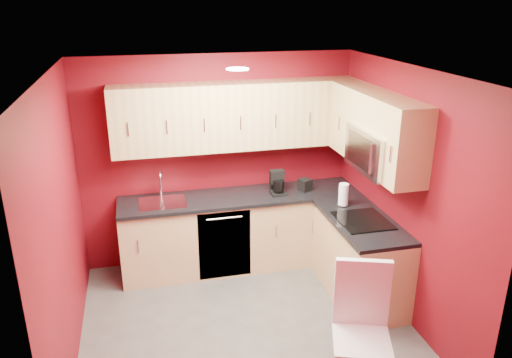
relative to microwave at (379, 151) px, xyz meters
name	(u,v)px	position (x,y,z in m)	size (l,w,h in m)	color
floor	(247,325)	(-1.39, -0.20, -1.66)	(3.20, 3.20, 0.00)	#54514E
ceiling	(245,72)	(-1.39, -0.20, 0.84)	(3.20, 3.20, 0.00)	white
wall_back	(218,161)	(-1.39, 1.30, -0.41)	(3.20, 3.20, 0.00)	maroon
wall_front	(297,302)	(-1.39, -1.70, -0.41)	(3.20, 3.20, 0.00)	maroon
wall_left	(61,228)	(-2.99, -0.20, -0.41)	(3.00, 3.00, 0.00)	maroon
wall_right	(404,195)	(0.21, -0.20, -0.41)	(3.00, 3.00, 0.00)	maroon
base_cabinets_back	(241,232)	(-1.19, 1.00, -1.22)	(2.80, 0.60, 0.87)	tan
base_cabinets_right	(359,259)	(-0.09, 0.05, -1.22)	(0.60, 1.30, 0.87)	tan
countertop_back	(241,197)	(-1.19, 0.99, -0.77)	(2.80, 0.63, 0.04)	black
countertop_right	(362,221)	(-0.11, 0.04, -0.77)	(0.63, 1.27, 0.04)	black
upper_cabinets_back	(237,116)	(-1.19, 1.13, 0.17)	(2.80, 0.35, 0.75)	tan
upper_cabinets_right	(373,122)	(0.03, 0.24, 0.23)	(0.35, 1.55, 0.75)	tan
microwave	(379,151)	(0.00, 0.00, 0.00)	(0.42, 0.76, 0.42)	silver
cooktop	(363,220)	(-0.11, 0.00, -0.74)	(0.50, 0.55, 0.01)	black
sink	(162,199)	(-2.09, 1.00, -0.72)	(0.52, 0.42, 0.35)	silver
dishwasher_front	(225,245)	(-1.44, 0.71, -1.22)	(0.60, 0.02, 0.82)	black
downlight	(237,69)	(-1.39, 0.10, 0.82)	(0.20, 0.20, 0.01)	white
coffee_maker	(278,183)	(-0.76, 0.93, -0.61)	(0.16, 0.22, 0.27)	black
napkin_holder	(305,185)	(-0.41, 0.96, -0.68)	(0.13, 0.13, 0.14)	black
paper_towel	(343,195)	(-0.15, 0.43, -0.62)	(0.14, 0.14, 0.25)	white
dining_chair	(362,335)	(-0.69, -1.29, -1.10)	(0.45, 0.47, 1.12)	white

